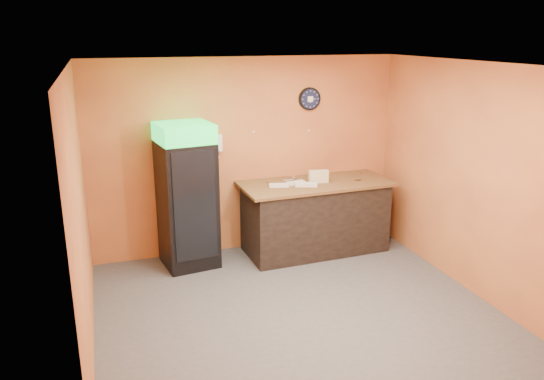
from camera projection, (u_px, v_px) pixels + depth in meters
name	position (u px, v px, depth m)	size (l,w,h in m)	color
floor	(295.00, 308.00, 6.23)	(4.50, 4.50, 0.00)	#47474C
back_wall	(247.00, 156.00, 7.65)	(4.50, 0.02, 2.80)	orange
left_wall	(80.00, 216.00, 5.16)	(0.02, 4.00, 2.80)	orange
right_wall	(467.00, 178.00, 6.51)	(0.02, 4.00, 2.80)	orange
ceiling	(298.00, 64.00, 5.43)	(4.50, 4.00, 0.02)	white
beverage_cooler	(187.00, 198.00, 7.13)	(0.78, 0.79, 1.98)	black
prep_counter	(315.00, 218.00, 7.77)	(2.01, 0.89, 1.01)	black
wall_clock	(310.00, 99.00, 7.68)	(0.33, 0.06, 0.33)	black
wall_phone	(217.00, 143.00, 7.41)	(0.13, 0.11, 0.23)	white
butcher_paper	(316.00, 183.00, 7.62)	(2.17, 0.97, 0.04)	brown
sub_roll_stack	(318.00, 176.00, 7.58)	(0.29, 0.13, 0.18)	beige
wrapped_sandwich_left	(279.00, 185.00, 7.39)	(0.27, 0.11, 0.04)	silver
wrapped_sandwich_mid	(306.00, 185.00, 7.41)	(0.31, 0.12, 0.04)	silver
wrapped_sandwich_right	(296.00, 183.00, 7.51)	(0.27, 0.11, 0.04)	silver
kitchen_tool	(294.00, 178.00, 7.70)	(0.06, 0.06, 0.06)	silver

